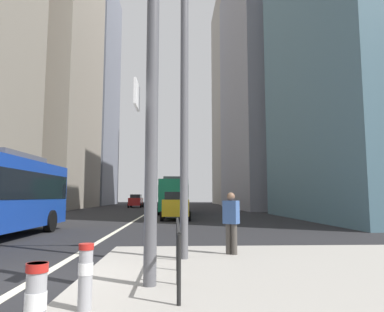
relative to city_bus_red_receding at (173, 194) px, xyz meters
name	(u,v)px	position (x,y,z in m)	size (l,w,h in m)	color
ground_plane	(138,219)	(-2.52, -8.14, -1.83)	(160.00, 160.00, 0.00)	black
median_island	(343,292)	(2.98, -29.14, -1.76)	(9.00, 10.00, 0.15)	gray
lane_centre_line	(148,213)	(-2.52, 1.86, -1.83)	(0.20, 80.00, 0.01)	beige
office_tower_left_mid	(49,29)	(-18.52, 16.14, 24.39)	(12.39, 18.91, 52.45)	gray
office_tower_left_far	(84,93)	(-18.52, 37.22, 20.96)	(11.89, 17.67, 45.59)	slate
office_tower_right_near	(365,7)	(14.48, -10.10, 14.02)	(10.92, 17.99, 31.70)	slate
office_tower_right_mid	(275,83)	(14.48, 14.08, 16.04)	(12.86, 23.54, 35.74)	gray
office_tower_right_far	(240,100)	(14.48, 41.55, 21.11)	(10.63, 20.02, 45.89)	gray
city_bus_red_receding	(173,194)	(0.00, 0.00, 0.00)	(2.79, 10.55, 3.40)	#198456
car_oncoming_mid	(136,201)	(-5.68, 19.43, -0.84)	(2.06, 4.55, 1.94)	maroon
car_receding_near	(176,206)	(0.26, -9.63, -0.85)	(2.07, 4.09, 1.94)	gold
car_receding_far	(171,201)	(-0.39, 20.06, -0.85)	(2.06, 4.04, 1.94)	silver
traffic_signal_gantry	(48,56)	(-2.02, -28.93, 2.25)	(5.56, 0.65, 6.00)	#515156
street_lamp_post	(184,52)	(0.44, -26.33, 3.45)	(5.50, 0.32, 8.00)	#56565B
bollard_left	(35,307)	(-1.03, -31.69, -1.20)	(0.20, 0.20, 0.87)	#99999E
bollard_right	(86,273)	(-0.95, -30.18, -1.21)	(0.20, 0.20, 0.85)	#99999E
pedestrian_railing	(178,238)	(0.28, -28.27, -0.98)	(0.06, 3.57, 0.98)	black
pedestrian_waiting	(231,220)	(1.67, -25.74, -0.82)	(0.45, 0.41, 1.58)	#423D38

